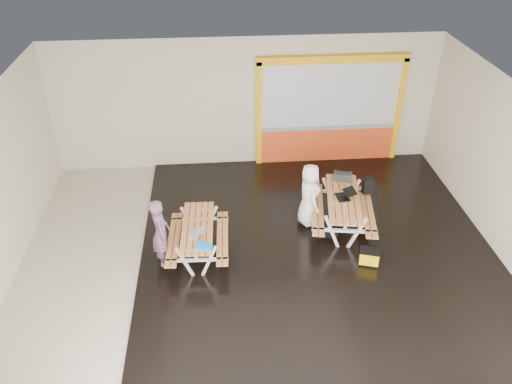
{
  "coord_description": "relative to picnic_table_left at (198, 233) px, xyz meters",
  "views": [
    {
      "loc": [
        -0.81,
        -8.59,
        7.09
      ],
      "look_at": [
        0.0,
        0.9,
        1.0
      ],
      "focal_mm": 36.49,
      "sensor_mm": 36.0,
      "label": 1
    }
  ],
  "objects": [
    {
      "name": "person_left",
      "position": [
        -0.73,
        -0.21,
        0.21
      ],
      "size": [
        0.46,
        0.62,
        1.56
      ],
      "primitive_type": "imported",
      "rotation": [
        0.0,
        0.0,
        1.74
      ],
      "color": "#6C4865",
      "rests_on": "deck"
    },
    {
      "name": "deck",
      "position": [
        2.53,
        -0.09,
        -0.54
      ],
      "size": [
        7.5,
        7.98,
        0.05
      ],
      "primitive_type": "cube",
      "color": "black",
      "rests_on": "room"
    },
    {
      "name": "dark_case",
      "position": [
        2.82,
        0.44,
        -0.43
      ],
      "size": [
        0.46,
        0.35,
        0.17
      ],
      "primitive_type": "cube",
      "rotation": [
        0.0,
        0.0,
        -0.02
      ],
      "color": "black",
      "rests_on": "deck"
    },
    {
      "name": "toolbox",
      "position": [
        3.35,
        1.46,
        0.34
      ],
      "size": [
        0.46,
        0.32,
        0.24
      ],
      "color": "black",
      "rests_on": "picnic_table_right"
    },
    {
      "name": "person_right",
      "position": [
        2.46,
        0.84,
        0.28
      ],
      "size": [
        0.59,
        0.79,
        1.48
      ],
      "primitive_type": "imported",
      "rotation": [
        0.0,
        0.0,
        1.75
      ],
      "color": "white",
      "rests_on": "deck"
    },
    {
      "name": "picnic_table_left",
      "position": [
        0.0,
        0.0,
        0.0
      ],
      "size": [
        1.3,
        1.87,
        0.73
      ],
      "color": "#DD8B49",
      "rests_on": "deck"
    },
    {
      "name": "kiosk",
      "position": [
        3.48,
        3.84,
        0.88
      ],
      "size": [
        3.88,
        0.16,
        3.0
      ],
      "color": "#EC4C1D",
      "rests_on": "room"
    },
    {
      "name": "blue_pouch",
      "position": [
        0.14,
        -0.71,
        0.21
      ],
      "size": [
        0.33,
        0.28,
        0.08
      ],
      "primitive_type": "cube",
      "rotation": [
        0.0,
        0.0,
        -0.38
      ],
      "color": "blue",
      "rests_on": "picnic_table_left"
    },
    {
      "name": "fluke_bag",
      "position": [
        3.49,
        -0.65,
        -0.35
      ],
      "size": [
        0.47,
        0.38,
        0.35
      ],
      "color": "black",
      "rests_on": "deck"
    },
    {
      "name": "backpack",
      "position": [
        3.94,
        1.29,
        0.18
      ],
      "size": [
        0.27,
        0.19,
        0.42
      ],
      "color": "black",
      "rests_on": "picnic_table_right"
    },
    {
      "name": "laptop_left",
      "position": [
        -0.02,
        -0.28,
        0.21
      ],
      "size": [
        0.31,
        0.29,
        0.13
      ],
      "color": "silver",
      "rests_on": "picnic_table_left"
    },
    {
      "name": "room",
      "position": [
        1.28,
        -0.09,
        1.19
      ],
      "size": [
        10.02,
        8.02,
        3.52
      ],
      "color": "beige",
      "rests_on": "ground"
    },
    {
      "name": "picnic_table_right",
      "position": [
        3.21,
        0.71,
        0.05
      ],
      "size": [
        1.67,
        2.22,
        0.81
      ],
      "color": "#DD8B49",
      "rests_on": "deck"
    },
    {
      "name": "laptop_right",
      "position": [
        3.24,
        0.73,
        0.3
      ],
      "size": [
        0.44,
        0.4,
        0.17
      ],
      "color": "black",
      "rests_on": "picnic_table_right"
    }
  ]
}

